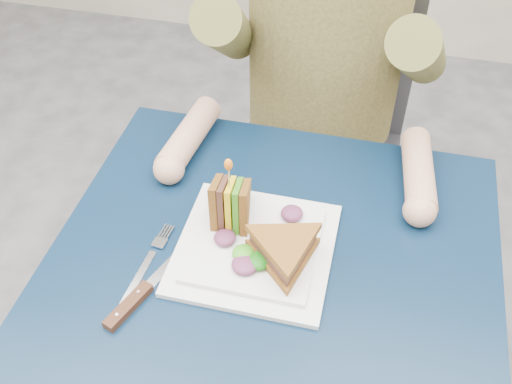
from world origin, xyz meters
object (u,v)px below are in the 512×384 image
(table, at_px, (268,299))
(diner, at_px, (328,11))
(plate, at_px, (255,247))
(chair, at_px, (323,123))
(sandwich_flat, at_px, (284,250))
(fork, at_px, (146,265))
(knife, at_px, (137,297))
(sandwich_upright, at_px, (230,205))

(table, height_order, diner, diner)
(plate, bearing_deg, chair, 86.97)
(diner, distance_m, sandwich_flat, 0.55)
(fork, bearing_deg, plate, 23.77)
(chair, bearing_deg, table, -90.00)
(plate, relative_size, knife, 1.21)
(plate, xyz_separation_m, sandwich_flat, (0.05, -0.02, 0.04))
(sandwich_flat, bearing_deg, knife, -151.46)
(table, distance_m, diner, 0.61)
(knife, bearing_deg, chair, 76.02)
(diner, height_order, sandwich_flat, diner)
(table, relative_size, plate, 2.88)
(table, bearing_deg, sandwich_flat, 27.91)
(table, xyz_separation_m, diner, (-0.00, 0.55, 0.26))
(plate, bearing_deg, sandwich_flat, -24.44)
(diner, relative_size, knife, 3.46)
(plate, height_order, sandwich_upright, sandwich_upright)
(sandwich_flat, bearing_deg, plate, 155.56)
(sandwich_upright, bearing_deg, plate, -39.71)
(plate, bearing_deg, table, -48.11)
(knife, bearing_deg, sandwich_upright, 60.97)
(table, xyz_separation_m, sandwich_upright, (-0.09, 0.08, 0.13))
(diner, xyz_separation_m, knife, (-0.19, -0.65, -0.18))
(diner, distance_m, plate, 0.54)
(table, bearing_deg, diner, 90.00)
(sandwich_upright, relative_size, knife, 0.68)
(chair, xyz_separation_m, sandwich_flat, (0.02, -0.65, 0.23))
(plate, xyz_separation_m, sandwich_upright, (-0.05, 0.05, 0.05))
(fork, bearing_deg, chair, 73.93)
(sandwich_flat, distance_m, sandwich_upright, 0.13)
(chair, distance_m, sandwich_flat, 0.69)
(sandwich_flat, height_order, fork, sandwich_flat)
(sandwich_flat, xyz_separation_m, knife, (-0.21, -0.12, -0.04))
(table, bearing_deg, knife, -151.39)
(chair, bearing_deg, fork, -106.07)
(chair, bearing_deg, knife, -103.98)
(table, relative_size, chair, 0.81)
(chair, relative_size, fork, 5.18)
(chair, bearing_deg, diner, -90.00)
(diner, height_order, fork, diner)
(fork, height_order, knife, knife)
(table, xyz_separation_m, fork, (-0.20, -0.04, 0.08))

